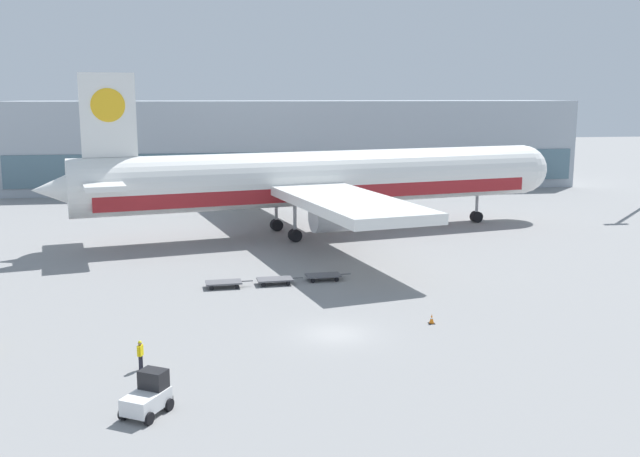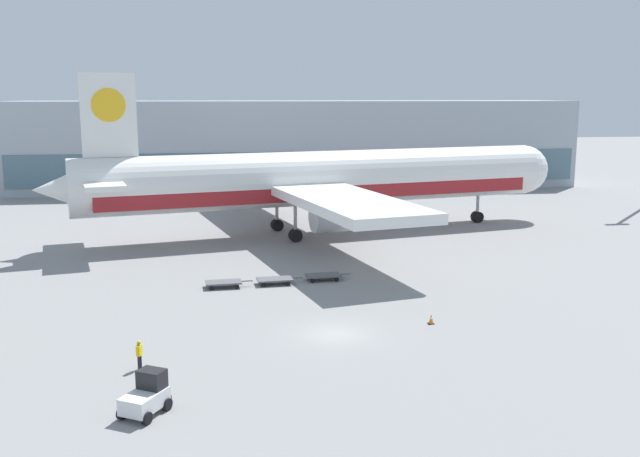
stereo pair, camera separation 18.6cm
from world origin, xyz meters
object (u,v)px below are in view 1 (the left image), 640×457
object	(u,v)px
traffic_cone_near	(432,319)
baggage_dolly_lead	(224,283)
baggage_tug_foreground	(148,396)
baggage_dolly_second	(275,280)
baggage_dolly_third	(323,276)
airplane_main	(315,181)
ground_crew_near	(140,353)

from	to	relation	value
traffic_cone_near	baggage_dolly_lead	bearing A→B (deg)	140.27
baggage_tug_foreground	baggage_dolly_lead	distance (m)	22.57
baggage_dolly_second	baggage_dolly_third	world-z (taller)	same
airplane_main	traffic_cone_near	world-z (taller)	airplane_main
ground_crew_near	traffic_cone_near	bearing A→B (deg)	127.16
airplane_main	ground_crew_near	bearing A→B (deg)	-124.18
baggage_tug_foreground	traffic_cone_near	distance (m)	20.60
airplane_main	baggage_dolly_second	world-z (taller)	airplane_main
baggage_dolly_third	traffic_cone_near	world-z (taller)	traffic_cone_near
baggage_dolly_second	ground_crew_near	xyz separation A→B (m)	(-8.90, -16.86, 0.58)
baggage_dolly_lead	ground_crew_near	size ratio (longest dim) A/B	2.24
baggage_dolly_second	ground_crew_near	world-z (taller)	ground_crew_near
baggage_tug_foreground	baggage_dolly_lead	world-z (taller)	baggage_tug_foreground
baggage_tug_foreground	baggage_dolly_lead	xyz separation A→B (m)	(3.95, 22.21, -0.49)
baggage_dolly_second	baggage_dolly_third	xyz separation A→B (m)	(4.03, 0.68, 0.00)
ground_crew_near	baggage_tug_foreground	bearing A→B (deg)	29.70
airplane_main	ground_crew_near	size ratio (longest dim) A/B	34.37
baggage_dolly_second	airplane_main	bearing A→B (deg)	69.68
traffic_cone_near	baggage_dolly_third	bearing A→B (deg)	113.66
airplane_main	baggage_dolly_second	size ratio (longest dim) A/B	15.33
baggage_tug_foreground	traffic_cone_near	xyz separation A→B (m)	(17.38, 11.05, -0.55)
baggage_dolly_lead	traffic_cone_near	size ratio (longest dim) A/B	5.63
baggage_dolly_third	traffic_cone_near	bearing A→B (deg)	-69.87
baggage_dolly_second	baggage_dolly_third	bearing A→B (deg)	6.04
baggage_tug_foreground	baggage_dolly_second	size ratio (longest dim) A/B	0.75
ground_crew_near	traffic_cone_near	distance (m)	19.05
airplane_main	traffic_cone_near	distance (m)	32.58
baggage_dolly_second	baggage_tug_foreground	bearing A→B (deg)	-113.08
baggage_dolly_third	baggage_tug_foreground	bearing A→B (deg)	-120.91
baggage_dolly_third	ground_crew_near	size ratio (longest dim) A/B	2.24
baggage_dolly_third	traffic_cone_near	xyz separation A→B (m)	(5.34, -12.19, -0.06)
baggage_tug_foreground	baggage_dolly_second	bearing A→B (deg)	11.28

